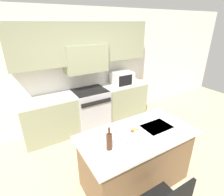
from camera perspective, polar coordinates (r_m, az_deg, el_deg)
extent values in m
plane|color=tan|center=(3.28, 8.04, -23.46)|extent=(10.00, 10.00, 0.00)
cube|color=silver|center=(4.25, -9.59, 9.16)|extent=(10.00, 0.06, 2.70)
cube|color=gray|center=(3.96, -9.08, 17.36)|extent=(3.05, 0.34, 0.85)
cube|color=gray|center=(3.98, -8.60, 12.68)|extent=(0.94, 0.40, 0.60)
cube|color=gray|center=(4.04, -19.55, -6.60)|extent=(1.14, 0.62, 0.90)
cube|color=silver|center=(3.84, -20.48, -0.59)|extent=(1.14, 0.62, 0.03)
cube|color=gray|center=(4.69, 3.60, -0.84)|extent=(1.14, 0.62, 0.90)
cube|color=silver|center=(4.52, 3.75, 4.51)|extent=(1.14, 0.62, 0.03)
cube|color=#B7B7BC|center=(4.25, -6.95, -3.48)|extent=(0.77, 0.66, 0.93)
cube|color=black|center=(4.06, -7.28, 2.46)|extent=(0.74, 0.61, 0.01)
cube|color=black|center=(3.84, -5.04, -1.52)|extent=(0.71, 0.02, 0.09)
cylinder|color=black|center=(3.72, -9.12, -2.60)|extent=(0.04, 0.02, 0.04)
cylinder|color=black|center=(3.77, -7.01, -2.09)|extent=(0.04, 0.02, 0.04)
cylinder|color=black|center=(3.83, -4.96, -1.59)|extent=(0.04, 0.02, 0.04)
cylinder|color=black|center=(3.89, -2.97, -1.10)|extent=(0.04, 0.02, 0.04)
cylinder|color=black|center=(3.96, -1.04, -0.63)|extent=(0.04, 0.02, 0.04)
cube|color=silver|center=(4.44, 3.29, 6.53)|extent=(0.49, 0.44, 0.32)
cube|color=black|center=(4.24, 4.49, 5.68)|extent=(0.38, 0.01, 0.26)
cube|color=brown|center=(2.88, 7.70, -19.36)|extent=(1.58, 0.81, 0.87)
cube|color=white|center=(2.59, 8.25, -11.91)|extent=(1.68, 0.88, 0.04)
cube|color=#2D2D30|center=(2.80, 14.38, -9.07)|extent=(0.44, 0.32, 0.01)
cylinder|color=#B2B2B7|center=(2.91, 11.77, -7.35)|extent=(0.02, 0.02, 0.00)
cylinder|color=#422314|center=(2.23, -0.92, -14.09)|extent=(0.08, 0.08, 0.22)
cylinder|color=#422314|center=(2.13, -0.94, -10.74)|extent=(0.03, 0.03, 0.09)
cylinder|color=white|center=(2.35, 4.82, -15.22)|extent=(0.06, 0.06, 0.01)
cylinder|color=white|center=(2.32, 4.85, -14.45)|extent=(0.01, 0.01, 0.07)
cone|color=white|center=(2.27, 4.93, -12.66)|extent=(0.07, 0.07, 0.11)
cylinder|color=white|center=(2.55, 1.01, -11.61)|extent=(0.06, 0.06, 0.01)
cylinder|color=white|center=(2.52, 1.01, -10.87)|extent=(0.01, 0.01, 0.07)
cone|color=white|center=(2.47, 1.03, -9.15)|extent=(0.07, 0.07, 0.11)
cylinder|color=silver|center=(2.52, 7.37, -11.27)|extent=(0.21, 0.21, 0.08)
sphere|color=red|center=(2.48, 6.66, -10.97)|extent=(0.06, 0.06, 0.06)
sphere|color=#66A83D|center=(2.52, 8.14, -10.40)|extent=(0.07, 0.07, 0.07)
sphere|color=gold|center=(2.52, 6.95, -10.36)|extent=(0.07, 0.07, 0.07)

